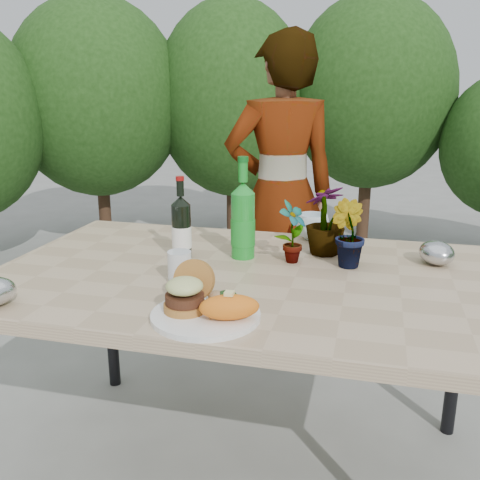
% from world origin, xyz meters
% --- Properties ---
extents(ground, '(80.00, 80.00, 0.00)m').
position_xyz_m(ground, '(0.00, 0.00, 0.00)').
color(ground, slate).
rests_on(ground, ground).
extents(patio_table, '(1.60, 1.00, 0.75)m').
position_xyz_m(patio_table, '(0.00, 0.00, 0.69)').
color(patio_table, tan).
rests_on(patio_table, ground).
extents(shrub_hedge, '(6.89, 5.07, 2.04)m').
position_xyz_m(shrub_hedge, '(0.11, 1.59, 1.14)').
color(shrub_hedge, '#382316').
rests_on(shrub_hedge, ground).
extents(dinner_plate, '(0.28, 0.28, 0.01)m').
position_xyz_m(dinner_plate, '(-0.02, -0.36, 0.76)').
color(dinner_plate, white).
rests_on(dinner_plate, patio_table).
extents(burger_stack, '(0.11, 0.16, 0.11)m').
position_xyz_m(burger_stack, '(-0.07, -0.34, 0.81)').
color(burger_stack, '#B7722D').
rests_on(burger_stack, dinner_plate).
extents(sweet_potato, '(0.17, 0.12, 0.06)m').
position_xyz_m(sweet_potato, '(0.05, -0.38, 0.80)').
color(sweet_potato, orange).
rests_on(sweet_potato, dinner_plate).
extents(grilled_veg, '(0.08, 0.05, 0.03)m').
position_xyz_m(grilled_veg, '(-0.00, -0.27, 0.78)').
color(grilled_veg, olive).
rests_on(grilled_veg, dinner_plate).
extents(wine_bottle, '(0.07, 0.07, 0.28)m').
position_xyz_m(wine_bottle, '(-0.25, 0.10, 0.85)').
color(wine_bottle, black).
rests_on(wine_bottle, patio_table).
extents(sparkling_water, '(0.08, 0.08, 0.35)m').
position_xyz_m(sparkling_water, '(-0.05, 0.15, 0.88)').
color(sparkling_water, '#198925').
rests_on(sparkling_water, patio_table).
extents(plastic_cup, '(0.07, 0.07, 0.09)m').
position_xyz_m(plastic_cup, '(-0.17, -0.13, 0.80)').
color(plastic_cup, silver).
rests_on(plastic_cup, patio_table).
extents(seedling_left, '(0.12, 0.13, 0.21)m').
position_xyz_m(seedling_left, '(0.12, 0.14, 0.85)').
color(seedling_left, '#1F561D').
rests_on(seedling_left, patio_table).
extents(seedling_mid, '(0.15, 0.15, 0.22)m').
position_xyz_m(seedling_mid, '(0.30, 0.15, 0.86)').
color(seedling_mid, '#25571D').
rests_on(seedling_mid, patio_table).
extents(seedling_right, '(0.19, 0.19, 0.24)m').
position_xyz_m(seedling_right, '(0.22, 0.26, 0.87)').
color(seedling_right, '#27541D').
rests_on(seedling_right, patio_table).
extents(blue_bowl, '(0.14, 0.14, 0.10)m').
position_xyz_m(blue_bowl, '(0.15, 0.44, 0.80)').
color(blue_bowl, silver).
rests_on(blue_bowl, patio_table).
extents(foil_packet_right, '(0.15, 0.16, 0.08)m').
position_xyz_m(foil_packet_right, '(0.59, 0.24, 0.79)').
color(foil_packet_right, '#AEB1B5').
rests_on(foil_packet_right, patio_table).
extents(person, '(0.68, 0.58, 1.58)m').
position_xyz_m(person, '(-0.08, 1.08, 0.79)').
color(person, '#916748').
rests_on(person, ground).
extents(terracotta_pot, '(0.17, 0.17, 0.14)m').
position_xyz_m(terracotta_pot, '(-1.71, 2.07, 0.07)').
color(terracotta_pot, '#A25229').
rests_on(terracotta_pot, ground).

